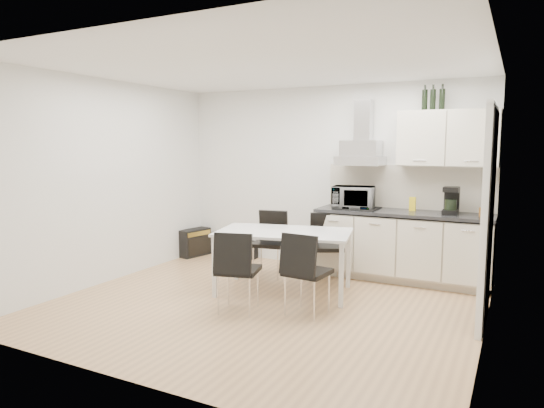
% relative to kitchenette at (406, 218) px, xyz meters
% --- Properties ---
extents(ground, '(4.50, 4.50, 0.00)m').
position_rel_kitchenette_xyz_m(ground, '(-1.18, -1.73, -0.83)').
color(ground, tan).
rests_on(ground, ground).
extents(wall_back, '(4.50, 0.10, 2.60)m').
position_rel_kitchenette_xyz_m(wall_back, '(-1.18, 0.27, 0.47)').
color(wall_back, white).
rests_on(wall_back, ground).
extents(wall_front, '(4.50, 0.10, 2.60)m').
position_rel_kitchenette_xyz_m(wall_front, '(-1.18, -3.73, 0.47)').
color(wall_front, white).
rests_on(wall_front, ground).
extents(wall_left, '(0.10, 4.00, 2.60)m').
position_rel_kitchenette_xyz_m(wall_left, '(-3.43, -1.73, 0.47)').
color(wall_left, white).
rests_on(wall_left, ground).
extents(wall_right, '(0.10, 4.00, 2.60)m').
position_rel_kitchenette_xyz_m(wall_right, '(1.07, -1.73, 0.47)').
color(wall_right, white).
rests_on(wall_right, ground).
extents(ceiling, '(4.50, 4.50, 0.00)m').
position_rel_kitchenette_xyz_m(ceiling, '(-1.18, -1.73, 1.77)').
color(ceiling, white).
rests_on(ceiling, wall_back).
extents(doorway, '(0.08, 1.04, 2.10)m').
position_rel_kitchenette_xyz_m(doorway, '(1.03, -1.18, 0.22)').
color(doorway, white).
rests_on(doorway, ground).
extents(kitchenette, '(2.22, 0.64, 2.52)m').
position_rel_kitchenette_xyz_m(kitchenette, '(0.00, 0.00, 0.00)').
color(kitchenette, beige).
rests_on(kitchenette, ground).
extents(dining_table, '(1.73, 1.22, 0.75)m').
position_rel_kitchenette_xyz_m(dining_table, '(-1.18, -1.19, -0.15)').
color(dining_table, white).
rests_on(dining_table, ground).
extents(chair_far_left, '(0.52, 0.57, 0.88)m').
position_rel_kitchenette_xyz_m(chair_far_left, '(-1.66, -0.64, -0.39)').
color(chair_far_left, black).
rests_on(chair_far_left, ground).
extents(chair_far_right, '(0.62, 0.65, 0.88)m').
position_rel_kitchenette_xyz_m(chair_far_right, '(-0.90, -0.50, -0.39)').
color(chair_far_right, black).
rests_on(chair_far_right, ground).
extents(chair_near_left, '(0.55, 0.59, 0.88)m').
position_rel_kitchenette_xyz_m(chair_near_left, '(-1.32, -2.02, -0.39)').
color(chair_near_left, black).
rests_on(chair_near_left, ground).
extents(chair_near_right, '(0.48, 0.54, 0.88)m').
position_rel_kitchenette_xyz_m(chair_near_right, '(-0.63, -1.76, -0.39)').
color(chair_near_right, black).
rests_on(chair_near_right, ground).
extents(guitar_amp, '(0.33, 0.56, 0.43)m').
position_rel_kitchenette_xyz_m(guitar_amp, '(-3.30, -0.08, -0.61)').
color(guitar_amp, black).
rests_on(guitar_amp, ground).
extents(floor_speaker, '(0.17, 0.15, 0.27)m').
position_rel_kitchenette_xyz_m(floor_speaker, '(-2.40, 0.17, -0.69)').
color(floor_speaker, black).
rests_on(floor_speaker, ground).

